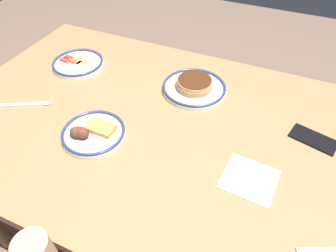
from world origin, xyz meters
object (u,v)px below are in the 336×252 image
at_px(paper_napkin, 249,179).
at_px(fork_near, 25,104).
at_px(cell_phone, 314,139).
at_px(plate_far_companion, 92,133).
at_px(plate_near_main, 194,87).
at_px(plate_center_pancakes, 78,63).

xyz_separation_m(paper_napkin, fork_near, (0.83, -0.00, 0.00)).
xyz_separation_m(cell_phone, paper_napkin, (0.16, 0.24, -0.00)).
distance_m(cell_phone, paper_napkin, 0.29).
xyz_separation_m(plate_far_companion, cell_phone, (-0.67, -0.27, -0.01)).
relative_size(plate_near_main, plate_far_companion, 1.17).
bearing_deg(plate_near_main, fork_near, 31.51).
bearing_deg(fork_near, plate_center_pancakes, -94.64).
relative_size(plate_far_companion, cell_phone, 1.45).
relative_size(plate_center_pancakes, cell_phone, 1.50).
height_order(plate_far_companion, cell_phone, plate_far_companion).
xyz_separation_m(plate_near_main, plate_far_companion, (0.22, 0.37, -0.00)).
bearing_deg(fork_near, paper_napkin, 179.99).
bearing_deg(plate_far_companion, plate_center_pancakes, -48.47).
bearing_deg(fork_near, plate_far_companion, 173.69).
relative_size(plate_near_main, plate_center_pancakes, 1.14).
xyz_separation_m(plate_center_pancakes, paper_napkin, (-0.81, 0.30, -0.01)).
bearing_deg(plate_center_pancakes, plate_near_main, -176.06).
bearing_deg(plate_far_companion, fork_near, -6.31).
distance_m(plate_far_companion, fork_near, 0.32).
relative_size(cell_phone, paper_napkin, 0.96).
bearing_deg(cell_phone, plate_far_companion, 36.67).
height_order(paper_napkin, fork_near, fork_near).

